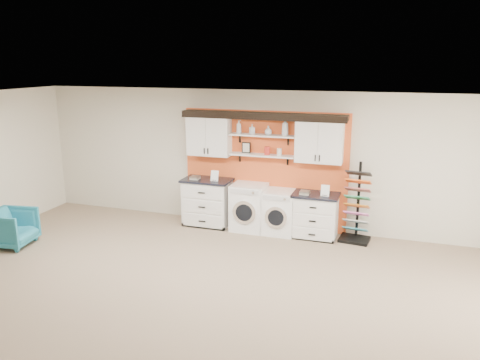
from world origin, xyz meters
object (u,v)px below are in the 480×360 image
(base_cabinet_right, at_px, (315,215))
(armchair, at_px, (11,228))
(washer, at_px, (249,207))
(dryer, at_px, (280,212))
(sample_rack, at_px, (356,216))
(base_cabinet_left, at_px, (208,202))

(base_cabinet_right, distance_m, armchair, 5.74)
(washer, relative_size, armchair, 1.25)
(base_cabinet_right, distance_m, dryer, 0.70)
(washer, distance_m, armchair, 4.53)
(sample_rack, height_order, armchair, sample_rack)
(base_cabinet_left, height_order, dryer, base_cabinet_left)
(base_cabinet_left, height_order, armchair, base_cabinet_left)
(dryer, bearing_deg, base_cabinet_right, 0.28)
(dryer, distance_m, armchair, 5.10)
(washer, bearing_deg, armchair, -150.60)
(base_cabinet_left, relative_size, washer, 1.06)
(base_cabinet_right, distance_m, washer, 1.35)
(base_cabinet_left, height_order, sample_rack, sample_rack)
(armchair, bearing_deg, washer, -69.57)
(base_cabinet_left, xyz_separation_m, sample_rack, (3.03, 0.03, 0.01))
(base_cabinet_right, bearing_deg, washer, -179.86)
(base_cabinet_right, bearing_deg, sample_rack, 2.42)
(washer, xyz_separation_m, sample_rack, (2.12, 0.04, 0.02))
(base_cabinet_right, relative_size, sample_rack, 0.58)
(sample_rack, bearing_deg, armchair, -153.27)
(base_cabinet_left, relative_size, sample_rack, 0.66)
(dryer, bearing_deg, sample_rack, 1.40)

